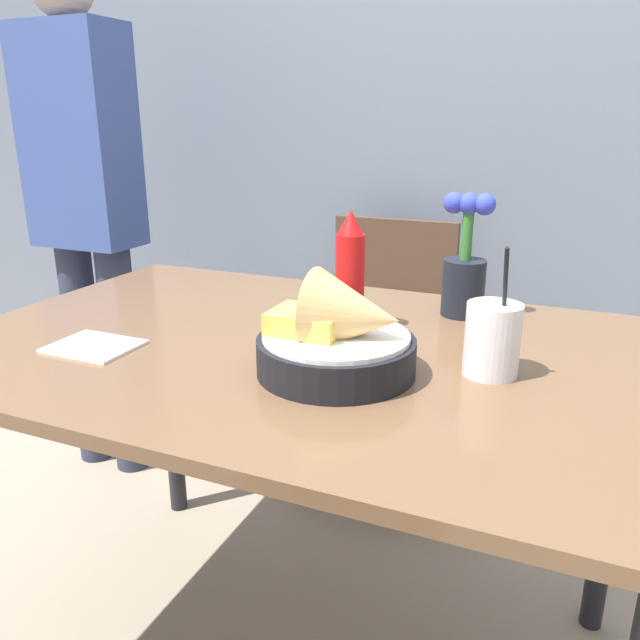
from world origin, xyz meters
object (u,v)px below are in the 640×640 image
Objects in this scene: food_basket at (341,338)px; ketchup_bottle at (350,273)px; person_standing at (86,199)px; flower_vase at (465,269)px; chair_far_window at (384,330)px; drink_cup at (492,342)px.

ketchup_bottle is at bearing 107.46° from food_basket.
food_basket is 0.16× the size of person_standing.
ketchup_bottle is (-0.07, 0.22, 0.05)m from food_basket.
ketchup_bottle is at bearing -21.46° from person_standing.
flower_vase is 1.23m from person_standing.
flower_vase is at bearing 44.05° from ketchup_bottle.
food_basket is at bearing -76.83° from chair_far_window.
chair_far_window is 3.27× the size of food_basket.
drink_cup is 0.32m from flower_vase.
chair_far_window is 0.53× the size of person_standing.
chair_far_window is at bearing 117.61° from drink_cup.
drink_cup is 0.85× the size of flower_vase.
ketchup_bottle is 1.08× the size of drink_cup.
person_standing is at bearing 169.54° from flower_vase.
food_basket is 0.24m from drink_cup.
drink_cup is at bearing -62.39° from chair_far_window.
flower_vase is (-0.11, 0.30, 0.04)m from drink_cup.
drink_cup is at bearing -21.82° from person_standing.
food_basket is 0.23m from ketchup_bottle.
drink_cup is (0.22, 0.09, -0.01)m from food_basket.
drink_cup is at bearing -70.81° from flower_vase.
ketchup_bottle reaches higher than drink_cup.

